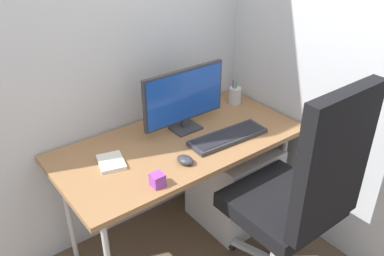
{
  "coord_description": "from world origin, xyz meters",
  "views": [
    {
      "loc": [
        -1.1,
        -1.54,
        1.87
      ],
      "look_at": [
        0.03,
        -0.07,
        0.81
      ],
      "focal_mm": 38.18,
      "sensor_mm": 36.0,
      "label": 1
    }
  ],
  "objects_px": {
    "notebook": "(111,162)",
    "desk_clamp_accessory": "(157,180)",
    "pen_holder": "(235,95)",
    "office_chair": "(303,190)",
    "mouse": "(185,160)",
    "monitor": "(184,97)",
    "filing_cabinet": "(233,183)",
    "keyboard": "(228,137)"
  },
  "relations": [
    {
      "from": "pen_holder",
      "to": "monitor",
      "type": "bearing_deg",
      "value": -171.27
    },
    {
      "from": "keyboard",
      "to": "desk_clamp_accessory",
      "type": "relative_size",
      "value": 7.28
    },
    {
      "from": "monitor",
      "to": "pen_holder",
      "type": "height_order",
      "value": "monitor"
    },
    {
      "from": "mouse",
      "to": "monitor",
      "type": "bearing_deg",
      "value": 42.55
    },
    {
      "from": "pen_holder",
      "to": "notebook",
      "type": "bearing_deg",
      "value": -171.88
    },
    {
      "from": "monitor",
      "to": "mouse",
      "type": "distance_m",
      "value": 0.39
    },
    {
      "from": "pen_holder",
      "to": "filing_cabinet",
      "type": "bearing_deg",
      "value": -129.64
    },
    {
      "from": "notebook",
      "to": "desk_clamp_accessory",
      "type": "relative_size",
      "value": 2.51
    },
    {
      "from": "mouse",
      "to": "pen_holder",
      "type": "bearing_deg",
      "value": 16.79
    },
    {
      "from": "filing_cabinet",
      "to": "monitor",
      "type": "xyz_separation_m",
      "value": [
        -0.28,
        0.14,
        0.63
      ]
    },
    {
      "from": "desk_clamp_accessory",
      "to": "filing_cabinet",
      "type": "bearing_deg",
      "value": 17.08
    },
    {
      "from": "office_chair",
      "to": "monitor",
      "type": "distance_m",
      "value": 0.8
    },
    {
      "from": "filing_cabinet",
      "to": "notebook",
      "type": "distance_m",
      "value": 0.9
    },
    {
      "from": "mouse",
      "to": "desk_clamp_accessory",
      "type": "xyz_separation_m",
      "value": [
        -0.21,
        -0.07,
        0.01
      ]
    },
    {
      "from": "mouse",
      "to": "notebook",
      "type": "distance_m",
      "value": 0.37
    },
    {
      "from": "mouse",
      "to": "notebook",
      "type": "xyz_separation_m",
      "value": [
        -0.3,
        0.22,
        -0.01
      ]
    },
    {
      "from": "monitor",
      "to": "desk_clamp_accessory",
      "type": "relative_size",
      "value": 8.18
    },
    {
      "from": "office_chair",
      "to": "notebook",
      "type": "bearing_deg",
      "value": 134.9
    },
    {
      "from": "office_chair",
      "to": "desk_clamp_accessory",
      "type": "height_order",
      "value": "office_chair"
    },
    {
      "from": "monitor",
      "to": "pen_holder",
      "type": "distance_m",
      "value": 0.48
    },
    {
      "from": "filing_cabinet",
      "to": "notebook",
      "type": "height_order",
      "value": "notebook"
    },
    {
      "from": "monitor",
      "to": "notebook",
      "type": "distance_m",
      "value": 0.54
    },
    {
      "from": "office_chair",
      "to": "keyboard",
      "type": "xyz_separation_m",
      "value": [
        -0.04,
        0.5,
        0.08
      ]
    },
    {
      "from": "office_chair",
      "to": "filing_cabinet",
      "type": "xyz_separation_m",
      "value": [
        0.11,
        0.59,
        -0.37
      ]
    },
    {
      "from": "monitor",
      "to": "filing_cabinet",
      "type": "bearing_deg",
      "value": -27.2
    },
    {
      "from": "monitor",
      "to": "keyboard",
      "type": "bearing_deg",
      "value": -63.32
    },
    {
      "from": "notebook",
      "to": "desk_clamp_accessory",
      "type": "distance_m",
      "value": 0.3
    },
    {
      "from": "desk_clamp_accessory",
      "to": "keyboard",
      "type": "bearing_deg",
      "value": 12.22
    },
    {
      "from": "keyboard",
      "to": "notebook",
      "type": "distance_m",
      "value": 0.65
    },
    {
      "from": "keyboard",
      "to": "notebook",
      "type": "height_order",
      "value": "keyboard"
    },
    {
      "from": "keyboard",
      "to": "office_chair",
      "type": "bearing_deg",
      "value": -85.02
    },
    {
      "from": "notebook",
      "to": "desk_clamp_accessory",
      "type": "height_order",
      "value": "desk_clamp_accessory"
    },
    {
      "from": "office_chair",
      "to": "pen_holder",
      "type": "height_order",
      "value": "office_chair"
    },
    {
      "from": "monitor",
      "to": "desk_clamp_accessory",
      "type": "xyz_separation_m",
      "value": [
        -0.41,
        -0.35,
        -0.16
      ]
    },
    {
      "from": "office_chair",
      "to": "mouse",
      "type": "bearing_deg",
      "value": 129.47
    },
    {
      "from": "filing_cabinet",
      "to": "mouse",
      "type": "xyz_separation_m",
      "value": [
        -0.48,
        -0.14,
        0.46
      ]
    },
    {
      "from": "pen_holder",
      "to": "office_chair",
      "type": "bearing_deg",
      "value": -109.73
    },
    {
      "from": "keyboard",
      "to": "mouse",
      "type": "distance_m",
      "value": 0.33
    },
    {
      "from": "filing_cabinet",
      "to": "desk_clamp_accessory",
      "type": "xyz_separation_m",
      "value": [
        -0.69,
        -0.21,
        0.47
      ]
    },
    {
      "from": "keyboard",
      "to": "desk_clamp_accessory",
      "type": "bearing_deg",
      "value": -167.78
    },
    {
      "from": "mouse",
      "to": "desk_clamp_accessory",
      "type": "height_order",
      "value": "desk_clamp_accessory"
    },
    {
      "from": "filing_cabinet",
      "to": "pen_holder",
      "type": "relative_size",
      "value": 3.28
    }
  ]
}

